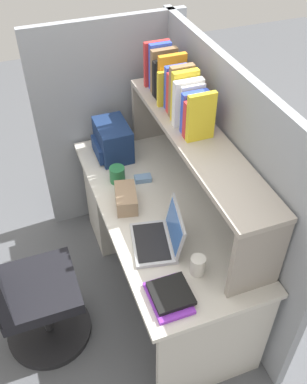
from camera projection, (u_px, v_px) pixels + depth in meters
name	position (u px, v px, depth m)	size (l,w,h in m)	color
ground_plane	(160.00, 281.00, 3.04)	(8.00, 8.00, 0.00)	#595B60
desk	(141.00, 203.00, 3.05)	(1.60, 0.70, 0.73)	beige
cubicle_partition_rear	(220.00, 185.00, 2.63)	(1.84, 0.05, 1.55)	gray
cubicle_partition_left	(113.00, 126.00, 3.11)	(0.05, 1.06, 1.55)	gray
overhead_hutch	(196.00, 150.00, 2.38)	(1.44, 0.28, 0.45)	gray
reference_books_on_shelf	(177.00, 89.00, 2.43)	(0.67, 0.19, 0.30)	red
laptop	(161.00, 237.00, 2.30)	(0.35, 0.31, 0.22)	#B7BABF
backpack	(112.00, 140.00, 2.86)	(0.30, 0.22, 0.23)	navy
computer_mouse	(143.00, 178.00, 2.72)	(0.06, 0.10, 0.03)	#7299C6
paper_cup	(198.00, 265.00, 2.16)	(0.08, 0.08, 0.10)	white
tissue_box	(126.00, 198.00, 2.53)	(0.22, 0.12, 0.10)	#9E7F60
snack_canister	(117.00, 175.00, 2.69)	(0.10, 0.10, 0.10)	#26723F
desk_book_stack	(170.00, 296.00, 2.06)	(0.24, 0.20, 0.04)	purple
office_chair	(30.00, 299.00, 2.47)	(0.52, 0.52, 0.93)	black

